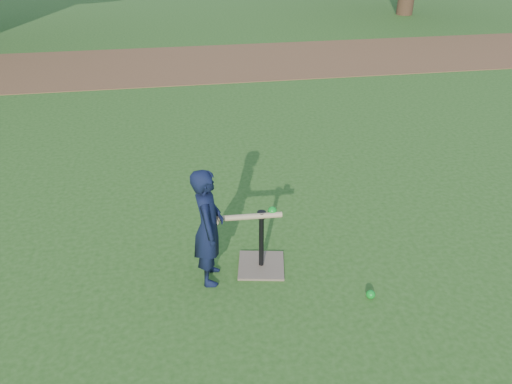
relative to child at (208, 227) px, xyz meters
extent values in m
plane|color=#285116|center=(0.60, -0.30, -0.56)|extent=(80.00, 80.00, 0.00)
cube|color=brown|center=(0.60, 7.20, -0.56)|extent=(24.00, 3.00, 0.01)
imported|color=black|center=(0.00, 0.00, 0.00)|extent=(0.31, 0.44, 1.12)
sphere|color=#0D911F|center=(1.36, -0.51, -0.52)|extent=(0.08, 0.08, 0.08)
cube|color=#7B654E|center=(0.49, 0.09, -0.55)|extent=(0.50, 0.50, 0.02)
cylinder|color=black|center=(0.49, 0.09, -0.26)|extent=(0.05, 0.05, 0.55)
cylinder|color=black|center=(0.49, 0.09, 0.02)|extent=(0.08, 0.08, 0.06)
cylinder|color=tan|center=(0.37, 0.07, 0.03)|extent=(0.60, 0.08, 0.05)
sphere|color=tan|center=(0.07, 0.03, 0.03)|extent=(0.06, 0.06, 0.06)
sphere|color=#0D911F|center=(0.59, 0.09, 0.05)|extent=(0.08, 0.08, 0.08)
camera|label=1|loc=(-0.19, -3.62, 2.44)|focal=35.00mm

